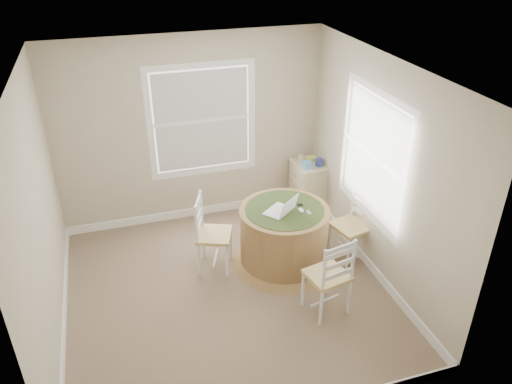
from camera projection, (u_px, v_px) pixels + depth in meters
name	position (u px, v px, depth m)	size (l,w,h in m)	color
room	(235.00, 185.00, 5.35)	(3.64, 3.64, 2.64)	#7D664F
round_table	(284.00, 234.00, 6.09)	(1.27, 1.27, 0.78)	olive
chair_left	(214.00, 234.00, 6.00)	(0.42, 0.40, 0.95)	white
chair_near	(327.00, 275.00, 5.32)	(0.42, 0.40, 0.95)	white
chair_right	(351.00, 226.00, 6.16)	(0.42, 0.40, 0.95)	white
laptop	(281.00, 210.00, 5.85)	(0.45, 0.44, 0.24)	white
mouse	(301.00, 210.00, 5.89)	(0.06, 0.10, 0.03)	white
phone	(309.00, 213.00, 5.85)	(0.04, 0.09, 0.02)	#B7BABF
keys	(300.00, 205.00, 6.00)	(0.06, 0.05, 0.03)	black
corner_chest	(307.00, 186.00, 7.31)	(0.44, 0.57, 0.72)	beige
tissue_box	(307.00, 165.00, 7.00)	(0.12, 0.12, 0.10)	#5D9CD5
box_yellow	(311.00, 159.00, 7.19)	(0.15, 0.10, 0.06)	#CED049
box_blue	(319.00, 162.00, 7.04)	(0.08, 0.08, 0.12)	#303990
cup_cream	(301.00, 158.00, 7.19)	(0.07, 0.07, 0.09)	beige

